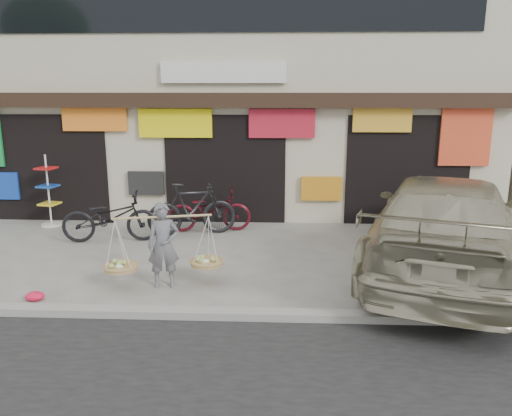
{
  "coord_description": "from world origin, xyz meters",
  "views": [
    {
      "loc": [
        1.33,
        -8.8,
        3.31
      ],
      "look_at": [
        0.89,
        0.9,
        0.99
      ],
      "focal_mm": 35.0,
      "sensor_mm": 36.0,
      "label": 1
    }
  ],
  "objects_px": {
    "bike_1": "(192,209)",
    "street_vendor": "(164,249)",
    "bike_2": "(209,210)",
    "suv": "(445,225)",
    "display_rack": "(49,197)",
    "bike_0": "(110,217)"
  },
  "relations": [
    {
      "from": "street_vendor",
      "to": "bike_1",
      "type": "bearing_deg",
      "value": 78.66
    },
    {
      "from": "street_vendor",
      "to": "bike_0",
      "type": "xyz_separation_m",
      "value": [
        -1.77,
        2.52,
        -0.11
      ]
    },
    {
      "from": "bike_0",
      "to": "street_vendor",
      "type": "bearing_deg",
      "value": -153.63
    },
    {
      "from": "street_vendor",
      "to": "display_rack",
      "type": "height_order",
      "value": "display_rack"
    },
    {
      "from": "street_vendor",
      "to": "suv",
      "type": "distance_m",
      "value": 5.06
    },
    {
      "from": "street_vendor",
      "to": "bike_1",
      "type": "xyz_separation_m",
      "value": [
        -0.05,
        3.11,
        -0.05
      ]
    },
    {
      "from": "bike_2",
      "to": "bike_1",
      "type": "bearing_deg",
      "value": 125.96
    },
    {
      "from": "bike_2",
      "to": "street_vendor",
      "type": "bearing_deg",
      "value": 167.08
    },
    {
      "from": "suv",
      "to": "display_rack",
      "type": "relative_size",
      "value": 3.78
    },
    {
      "from": "display_rack",
      "to": "bike_1",
      "type": "bearing_deg",
      "value": -10.2
    },
    {
      "from": "bike_2",
      "to": "suv",
      "type": "xyz_separation_m",
      "value": [
        4.66,
        -2.54,
        0.38
      ]
    },
    {
      "from": "bike_2",
      "to": "suv",
      "type": "distance_m",
      "value": 5.32
    },
    {
      "from": "bike_1",
      "to": "street_vendor",
      "type": "bearing_deg",
      "value": 165.15
    },
    {
      "from": "street_vendor",
      "to": "bike_2",
      "type": "distance_m",
      "value": 3.47
    },
    {
      "from": "street_vendor",
      "to": "suv",
      "type": "relative_size",
      "value": 0.29
    },
    {
      "from": "display_rack",
      "to": "bike_0",
      "type": "bearing_deg",
      "value": -32.74
    },
    {
      "from": "bike_0",
      "to": "bike_1",
      "type": "bearing_deg",
      "value": -79.65
    },
    {
      "from": "street_vendor",
      "to": "bike_2",
      "type": "relative_size",
      "value": 1.0
    },
    {
      "from": "bike_2",
      "to": "suv",
      "type": "bearing_deg",
      "value": -126.45
    },
    {
      "from": "bike_0",
      "to": "display_rack",
      "type": "xyz_separation_m",
      "value": [
        -1.94,
        1.25,
        0.16
      ]
    },
    {
      "from": "bike_1",
      "to": "suv",
      "type": "bearing_deg",
      "value": -129.43
    },
    {
      "from": "street_vendor",
      "to": "bike_2",
      "type": "bearing_deg",
      "value": 72.73
    }
  ]
}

